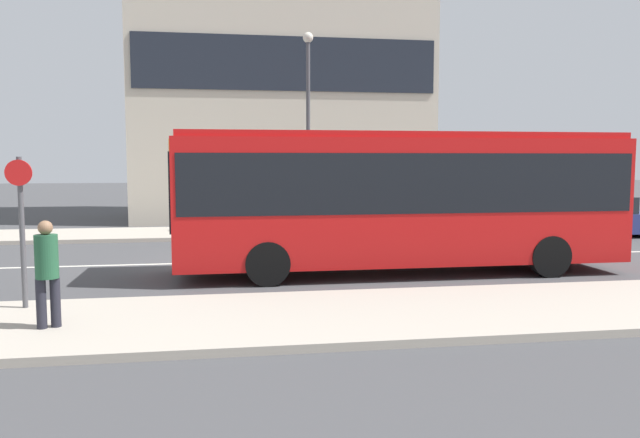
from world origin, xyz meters
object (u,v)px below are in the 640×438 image
parked_car_0 (596,218)px  pedestrian_near_stop (47,267)px  city_bus (400,193)px  bus_stop_sign (21,220)px  street_lamp (308,112)px

parked_car_0 → pedestrian_near_stop: 18.61m
city_bus → bus_stop_sign: size_ratio=4.02×
street_lamp → pedestrian_near_stop: bearing=-115.7°
pedestrian_near_stop → city_bus: bearing=11.1°
bus_stop_sign → street_lamp: 12.48m
city_bus → street_lamp: (-1.13, 7.43, 2.44)m
city_bus → parked_car_0: city_bus is taller
pedestrian_near_stop → street_lamp: (5.67, 11.78, 3.29)m
city_bus → parked_car_0: bearing=31.9°
pedestrian_near_stop → bus_stop_sign: bus_stop_sign is taller
city_bus → pedestrian_near_stop: size_ratio=6.37×
street_lamp → bus_stop_sign: bearing=-121.8°
city_bus → bus_stop_sign: city_bus is taller
city_bus → street_lamp: 7.90m
parked_car_0 → bus_stop_sign: bus_stop_sign is taller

